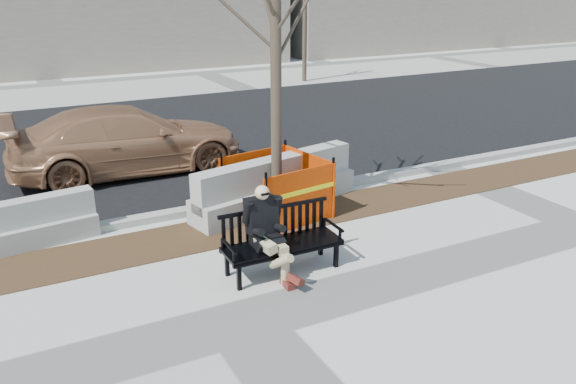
# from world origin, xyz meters

# --- Properties ---
(ground) EXTENTS (120.00, 120.00, 0.00)m
(ground) POSITION_xyz_m (0.00, 0.00, 0.00)
(ground) COLOR beige
(ground) RESTS_ON ground
(mulch_strip) EXTENTS (40.00, 1.20, 0.02)m
(mulch_strip) POSITION_xyz_m (0.00, 2.60, 0.00)
(mulch_strip) COLOR #47301C
(mulch_strip) RESTS_ON ground
(asphalt_street) EXTENTS (60.00, 10.40, 0.01)m
(asphalt_street) POSITION_xyz_m (0.00, 8.80, 0.00)
(asphalt_street) COLOR black
(asphalt_street) RESTS_ON ground
(curb) EXTENTS (60.00, 0.25, 0.12)m
(curb) POSITION_xyz_m (0.00, 3.55, 0.06)
(curb) COLOR #9E9B93
(curb) RESTS_ON ground
(bench) EXTENTS (1.72, 0.64, 0.91)m
(bench) POSITION_xyz_m (1.01, 0.92, 0.00)
(bench) COLOR black
(bench) RESTS_ON ground
(seated_man) EXTENTS (0.56, 0.92, 1.27)m
(seated_man) POSITION_xyz_m (0.78, 0.97, 0.00)
(seated_man) COLOR black
(seated_man) RESTS_ON ground
(tree_fence) EXTENTS (2.49, 2.49, 5.45)m
(tree_fence) POSITION_xyz_m (1.87, 2.82, 0.00)
(tree_fence) COLOR #FF4100
(tree_fence) RESTS_ON ground
(sedan) EXTENTS (4.82, 1.99, 1.39)m
(sedan) POSITION_xyz_m (0.16, 6.41, 0.00)
(sedan) COLOR #A16D4A
(sedan) RESTS_ON ground
(jersey_barrier_left) EXTENTS (2.70, 0.86, 0.76)m
(jersey_barrier_left) POSITION_xyz_m (-2.38, 3.43, 0.00)
(jersey_barrier_left) COLOR #A09D95
(jersey_barrier_left) RESTS_ON ground
(jersey_barrier_right) EXTENTS (3.35, 1.35, 0.94)m
(jersey_barrier_right) POSITION_xyz_m (2.01, 3.15, 0.00)
(jersey_barrier_right) COLOR #A5A39B
(jersey_barrier_right) RESTS_ON ground
(far_tree_right) EXTENTS (2.53, 2.53, 5.22)m
(far_tree_right) POSITION_xyz_m (9.02, 14.80, 0.00)
(far_tree_right) COLOR #4E3E32
(far_tree_right) RESTS_ON ground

